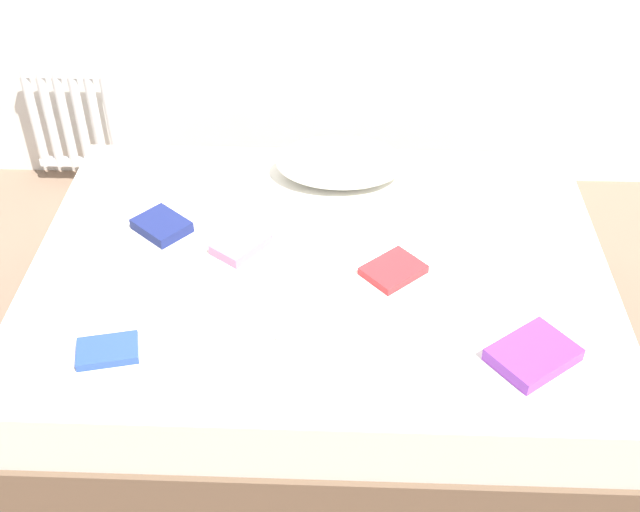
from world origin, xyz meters
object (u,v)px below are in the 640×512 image
(textbook_pink, at_px, (241,244))
(textbook_blue, at_px, (108,351))
(bed, at_px, (319,315))
(textbook_purple, at_px, (533,355))
(radiator, at_px, (73,119))
(textbook_red, at_px, (393,270))
(textbook_white, at_px, (317,350))
(textbook_navy, at_px, (162,226))
(pillow, at_px, (340,162))

(textbook_pink, height_order, textbook_blue, textbook_pink)
(bed, bearing_deg, textbook_purple, -34.38)
(bed, xyz_separation_m, textbook_blue, (-0.61, -0.46, 0.27))
(bed, distance_m, radiator, 1.71)
(textbook_red, bearing_deg, textbook_purple, -86.15)
(textbook_pink, relative_size, textbook_blue, 1.04)
(textbook_pink, height_order, textbook_red, textbook_pink)
(bed, height_order, textbook_red, textbook_red)
(textbook_pink, relative_size, textbook_white, 0.80)
(textbook_navy, bearing_deg, textbook_red, 26.52)
(textbook_blue, height_order, textbook_red, textbook_red)
(textbook_purple, xyz_separation_m, textbook_red, (-0.40, 0.38, -0.01))
(textbook_blue, distance_m, textbook_red, 0.95)
(textbook_pink, bearing_deg, textbook_navy, 108.54)
(textbook_pink, xyz_separation_m, textbook_navy, (-0.30, 0.10, 0.00))
(radiator, relative_size, textbook_purple, 2.13)
(textbook_blue, xyz_separation_m, textbook_white, (0.62, 0.03, -0.00))
(bed, relative_size, radiator, 3.89)
(bed, xyz_separation_m, textbook_navy, (-0.57, 0.15, 0.27))
(textbook_purple, height_order, textbook_white, textbook_purple)
(radiator, relative_size, textbook_red, 2.72)
(textbook_pink, relative_size, textbook_purple, 0.78)
(pillow, distance_m, textbook_navy, 0.73)
(radiator, height_order, textbook_red, radiator)
(radiator, bearing_deg, textbook_purple, -41.40)
(bed, height_order, pillow, pillow)
(textbook_purple, bearing_deg, textbook_red, 98.10)
(textbook_pink, xyz_separation_m, textbook_purple, (0.92, -0.50, 0.00))
(textbook_red, bearing_deg, textbook_navy, 123.31)
(bed, height_order, textbook_blue, textbook_blue)
(radiator, distance_m, textbook_white, 2.05)
(pillow, height_order, textbook_navy, pillow)
(radiator, relative_size, textbook_blue, 2.85)
(radiator, xyz_separation_m, pillow, (1.28, -0.68, 0.22))
(textbook_purple, height_order, textbook_navy, textbook_purple)
(radiator, distance_m, pillow, 1.47)
(pillow, relative_size, textbook_red, 2.64)
(pillow, relative_size, textbook_purple, 2.07)
(textbook_pink, distance_m, textbook_purple, 1.05)
(bed, distance_m, textbook_white, 0.51)
(textbook_red, relative_size, textbook_white, 0.80)
(pillow, xyz_separation_m, textbook_purple, (0.59, -0.96, -0.05))
(textbook_blue, relative_size, textbook_purple, 0.75)
(radiator, height_order, textbook_navy, radiator)
(bed, xyz_separation_m, textbook_pink, (-0.27, 0.06, 0.27))
(radiator, xyz_separation_m, textbook_red, (1.47, -1.26, 0.16))
(textbook_pink, relative_size, textbook_navy, 1.03)
(textbook_purple, height_order, textbook_red, textbook_purple)
(radiator, height_order, textbook_pink, radiator)
(radiator, bearing_deg, textbook_white, -53.13)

